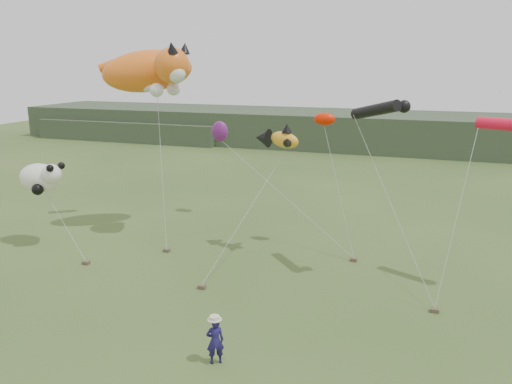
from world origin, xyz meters
TOP-DOWN VIEW (x-y plane):
  - ground at (0.00, 0.00)m, footprint 120.00×120.00m
  - headland at (-3.11, 44.69)m, footprint 90.00×13.00m
  - festival_attendant at (0.53, -1.81)m, footprint 0.71×0.64m
  - sandbag_anchors at (-1.25, 5.29)m, footprint 16.66×5.64m
  - cat_kite at (-8.15, 9.82)m, footprint 6.76×4.97m
  - fish_kite at (-0.60, 8.69)m, footprint 2.56×1.68m
  - tube_kites at (7.19, 7.39)m, footprint 8.13×2.24m
  - panda_kite at (-12.72, 5.53)m, footprint 2.75×1.78m
  - misc_kites at (-3.57, 12.71)m, footprint 8.48×4.23m

SIDE VIEW (x-z plane):
  - ground at x=0.00m, z-range 0.00..0.00m
  - sandbag_anchors at x=-1.25m, z-range 0.00..0.16m
  - festival_attendant at x=0.53m, z-range 0.00..1.62m
  - headland at x=-3.11m, z-range -0.08..3.92m
  - panda_kite at x=-12.72m, z-range 2.90..4.61m
  - misc_kites at x=-3.57m, z-range 4.75..7.12m
  - fish_kite at x=-0.60m, z-range 5.34..6.66m
  - tube_kites at x=7.19m, z-range 6.86..8.12m
  - cat_kite at x=-8.15m, z-range 7.78..10.76m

